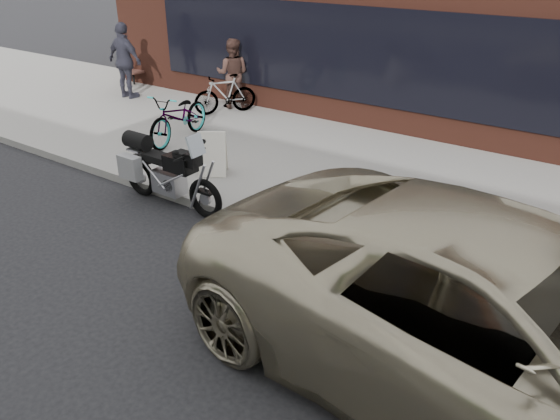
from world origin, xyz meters
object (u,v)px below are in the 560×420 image
object	(u,v)px
sandwich_sign	(213,153)
cafe_table	(133,72)
cafe_patron_left	(233,74)
bicycle_rear	(225,94)
cafe_patron_right	(125,61)
motorcycle	(163,171)
minivan	(509,325)
bicycle_front	(179,117)

from	to	relation	value
sandwich_sign	cafe_table	bearing A→B (deg)	115.20
cafe_table	cafe_patron_left	bearing A→B (deg)	-2.96
bicycle_rear	cafe_patron_right	bearing A→B (deg)	-140.41
motorcycle	minivan	xyz separation A→B (m)	(5.64, -1.28, 0.31)
bicycle_rear	cafe_patron_right	world-z (taller)	cafe_patron_right
minivan	cafe_patron_left	world-z (taller)	cafe_patron_left
motorcycle	minivan	world-z (taller)	minivan
bicycle_rear	sandwich_sign	world-z (taller)	bicycle_rear
bicycle_front	cafe_table	world-z (taller)	bicycle_front
bicycle_rear	cafe_table	xyz separation A→B (m)	(-4.03, 0.71, -0.10)
sandwich_sign	cafe_patron_left	world-z (taller)	cafe_patron_left
minivan	sandwich_sign	xyz separation A→B (m)	(-5.62, 2.46, -0.34)
minivan	sandwich_sign	world-z (taller)	minivan
motorcycle	cafe_patron_right	distance (m)	6.54
motorcycle	bicycle_rear	distance (m)	4.77
bicycle_front	motorcycle	bearing A→B (deg)	-61.14
sandwich_sign	bicycle_rear	bearing A→B (deg)	92.54
motorcycle	cafe_patron_right	bearing A→B (deg)	144.39
bicycle_rear	cafe_patron_left	size ratio (longest dim) A/B	0.91
cafe_table	cafe_patron_right	size ratio (longest dim) A/B	0.36
sandwich_sign	cafe_patron_right	size ratio (longest dim) A/B	0.41
minivan	cafe_patron_left	bearing A→B (deg)	61.33
sandwich_sign	cafe_patron_right	distance (m)	5.95
bicycle_front	bicycle_rear	bearing A→B (deg)	94.11
minivan	cafe_table	size ratio (longest dim) A/B	9.26
cafe_patron_right	cafe_table	bearing A→B (deg)	-46.35
bicycle_front	cafe_table	bearing A→B (deg)	138.66
motorcycle	sandwich_sign	xyz separation A→B (m)	(0.02, 1.18, -0.04)
minivan	bicycle_rear	world-z (taller)	minivan
minivan	cafe_patron_right	size ratio (longest dim) A/B	3.32
sandwich_sign	cafe_patron_left	bearing A→B (deg)	90.27
bicycle_front	cafe_patron_left	bearing A→B (deg)	94.90
bicycle_front	cafe_patron_left	distance (m)	2.69
bicycle_front	cafe_patron_right	size ratio (longest dim) A/B	1.02
cafe_table	minivan	bearing A→B (deg)	-27.52
motorcycle	bicycle_rear	bearing A→B (deg)	118.59
cafe_patron_right	minivan	bearing A→B (deg)	154.97
bicycle_rear	sandwich_sign	distance (m)	3.78
minivan	sandwich_sign	bearing A→B (deg)	74.48
motorcycle	cafe_patron_left	bearing A→B (deg)	117.59
minivan	bicycle_rear	size ratio (longest dim) A/B	4.17
cafe_table	cafe_patron_left	size ratio (longest dim) A/B	0.41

